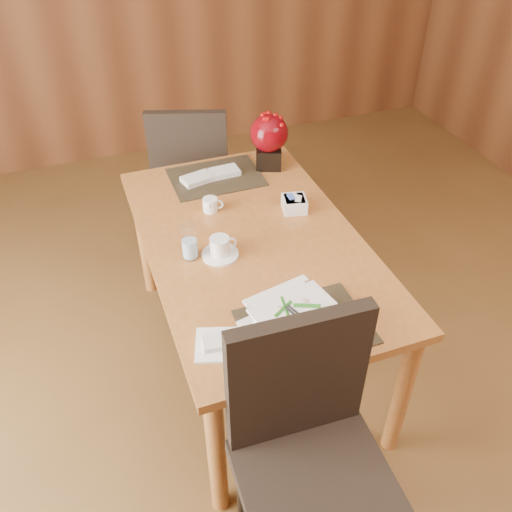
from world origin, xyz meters
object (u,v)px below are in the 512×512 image
object	(u,v)px
creamer_jug	(210,205)
berry_decor	(269,138)
soup_setting	(296,323)
dining_table	(253,257)
water_glass	(189,242)
bread_plate	(218,345)
coffee_cup	(220,248)
far_chair	(192,171)
sugar_caddy	(294,204)
near_chair	(309,447)

from	to	relation	value
creamer_jug	berry_decor	distance (m)	0.51
soup_setting	dining_table	bearing A→B (deg)	73.35
water_glass	bread_plate	bearing A→B (deg)	-93.88
coffee_cup	berry_decor	distance (m)	0.78
coffee_cup	creamer_jug	distance (m)	0.34
coffee_cup	bread_plate	world-z (taller)	coffee_cup
creamer_jug	far_chair	distance (m)	0.76
sugar_caddy	bread_plate	bearing A→B (deg)	-130.27
dining_table	coffee_cup	size ratio (longest dim) A/B	9.70
soup_setting	far_chair	bearing A→B (deg)	77.29
sugar_caddy	far_chair	world-z (taller)	far_chair
sugar_caddy	berry_decor	size ratio (longest dim) A/B	0.38
soup_setting	near_chair	bearing A→B (deg)	-115.95
sugar_caddy	bread_plate	distance (m)	0.89
dining_table	far_chair	bearing A→B (deg)	91.32
berry_decor	dining_table	bearing A→B (deg)	-117.20
dining_table	near_chair	world-z (taller)	near_chair
soup_setting	coffee_cup	world-z (taller)	soup_setting
creamer_jug	far_chair	size ratio (longest dim) A/B	0.09
creamer_jug	near_chair	size ratio (longest dim) A/B	0.08
water_glass	bread_plate	distance (m)	0.51
coffee_cup	far_chair	bearing A→B (deg)	82.34
soup_setting	near_chair	world-z (taller)	near_chair
creamer_jug	sugar_caddy	xyz separation A→B (m)	(0.37, -0.13, 0.00)
water_glass	berry_decor	xyz separation A→B (m)	(0.57, 0.59, 0.08)
dining_table	near_chair	distance (m)	0.91
soup_setting	coffee_cup	distance (m)	0.53
dining_table	soup_setting	bearing A→B (deg)	-94.92
creamer_jug	water_glass	bearing A→B (deg)	-97.14
water_glass	creamer_jug	distance (m)	0.35
creamer_jug	far_chair	xyz separation A→B (m)	(0.09, 0.72, -0.23)
near_chair	berry_decor	bearing A→B (deg)	76.29
berry_decor	near_chair	distance (m)	1.56
water_glass	sugar_caddy	size ratio (longest dim) A/B	1.48
water_glass	creamer_jug	world-z (taller)	water_glass
water_glass	sugar_caddy	xyz separation A→B (m)	(0.54, 0.17, -0.05)
creamer_jug	dining_table	bearing A→B (deg)	-45.61
coffee_cup	bread_plate	bearing A→B (deg)	-107.87
soup_setting	berry_decor	size ratio (longest dim) A/B	1.27
water_glass	soup_setting	bearing A→B (deg)	-67.14
water_glass	far_chair	size ratio (longest dim) A/B	0.16
dining_table	sugar_caddy	distance (m)	0.32
coffee_cup	water_glass	size ratio (longest dim) A/B	0.98
near_chair	creamer_jug	bearing A→B (deg)	91.24
water_glass	berry_decor	size ratio (longest dim) A/B	0.56
bread_plate	far_chair	bearing A→B (deg)	79.08
sugar_caddy	berry_decor	xyz separation A→B (m)	(0.04, 0.42, 0.13)
far_chair	dining_table	bearing A→B (deg)	109.74
coffee_cup	bread_plate	distance (m)	0.50
berry_decor	far_chair	distance (m)	0.64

